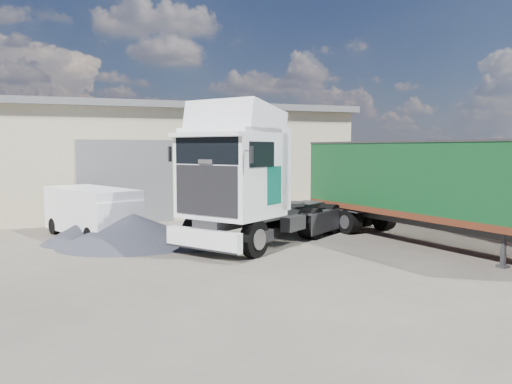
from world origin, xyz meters
name	(u,v)px	position (x,y,z in m)	size (l,w,h in m)	color
ground	(241,274)	(0.00, 0.00, 0.00)	(120.00, 120.00, 0.00)	#292521
warehouse	(35,159)	(-6.00, 16.00, 2.66)	(30.60, 12.60, 5.42)	#B6AE8C
brick_boundary_wall	(445,193)	(11.50, 6.00, 1.25)	(0.35, 26.00, 2.50)	brown
tractor_unit	(248,187)	(1.32, 3.36, 1.98)	(7.12, 6.17, 4.70)	black
box_trailer	(427,181)	(7.09, 1.73, 2.12)	(3.99, 10.70, 3.48)	#2D2D30
panel_van	(94,212)	(-3.41, 6.83, 0.92)	(3.39, 4.70, 1.78)	black
gravel_heap	(131,230)	(-2.30, 5.01, 0.49)	(5.87, 5.26, 1.05)	#21232C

